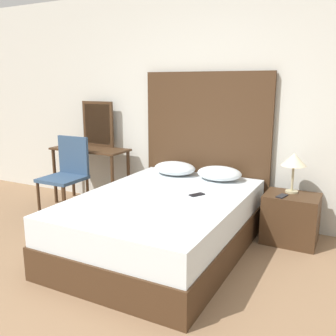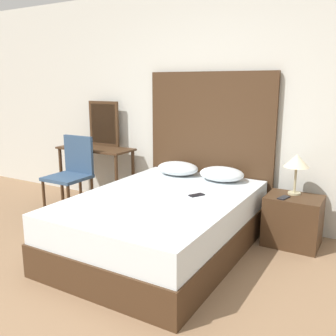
{
  "view_description": "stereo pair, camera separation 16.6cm",
  "coord_description": "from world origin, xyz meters",
  "px_view_note": "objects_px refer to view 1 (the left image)",
  "views": [
    {
      "loc": [
        1.65,
        -1.54,
        1.61
      ],
      "look_at": [
        0.02,
        1.59,
        0.81
      ],
      "focal_mm": 40.0,
      "sensor_mm": 36.0,
      "label": 1
    },
    {
      "loc": [
        1.79,
        -1.46,
        1.61
      ],
      "look_at": [
        0.02,
        1.59,
        0.81
      ],
      "focal_mm": 40.0,
      "sensor_mm": 36.0,
      "label": 2
    }
  ],
  "objects_px": {
    "chair": "(67,171)",
    "nightstand": "(291,219)",
    "vanity_desk": "(90,159)",
    "table_lamp": "(294,161)",
    "phone_on_nightstand": "(282,196)",
    "phone_on_bed": "(197,195)",
    "bed": "(163,223)"
  },
  "relations": [
    {
      "from": "chair",
      "to": "nightstand",
      "type": "bearing_deg",
      "value": 7.79
    },
    {
      "from": "vanity_desk",
      "to": "nightstand",
      "type": "bearing_deg",
      "value": -1.2
    },
    {
      "from": "nightstand",
      "to": "chair",
      "type": "height_order",
      "value": "chair"
    },
    {
      "from": "nightstand",
      "to": "vanity_desk",
      "type": "relative_size",
      "value": 0.51
    },
    {
      "from": "table_lamp",
      "to": "phone_on_nightstand",
      "type": "xyz_separation_m",
      "value": [
        -0.06,
        -0.19,
        -0.33
      ]
    },
    {
      "from": "table_lamp",
      "to": "phone_on_nightstand",
      "type": "height_order",
      "value": "table_lamp"
    },
    {
      "from": "phone_on_bed",
      "to": "chair",
      "type": "xyz_separation_m",
      "value": [
        -1.85,
        0.24,
        -0.01
      ]
    },
    {
      "from": "vanity_desk",
      "to": "chair",
      "type": "bearing_deg",
      "value": -93.81
    },
    {
      "from": "nightstand",
      "to": "phone_on_nightstand",
      "type": "bearing_deg",
      "value": -128.46
    },
    {
      "from": "phone_on_nightstand",
      "to": "chair",
      "type": "bearing_deg",
      "value": -174.27
    },
    {
      "from": "table_lamp",
      "to": "phone_on_nightstand",
      "type": "bearing_deg",
      "value": -107.67
    },
    {
      "from": "table_lamp",
      "to": "vanity_desk",
      "type": "height_order",
      "value": "table_lamp"
    },
    {
      "from": "nightstand",
      "to": "chair",
      "type": "bearing_deg",
      "value": -172.21
    },
    {
      "from": "phone_on_bed",
      "to": "vanity_desk",
      "type": "relative_size",
      "value": 0.16
    },
    {
      "from": "vanity_desk",
      "to": "bed",
      "type": "bearing_deg",
      "value": -28.21
    },
    {
      "from": "table_lamp",
      "to": "vanity_desk",
      "type": "xyz_separation_m",
      "value": [
        -2.59,
        -0.03,
        -0.22
      ]
    },
    {
      "from": "phone_on_nightstand",
      "to": "phone_on_bed",
      "type": "bearing_deg",
      "value": -144.69
    },
    {
      "from": "phone_on_nightstand",
      "to": "table_lamp",
      "type": "bearing_deg",
      "value": 72.33
    },
    {
      "from": "bed",
      "to": "phone_on_nightstand",
      "type": "distance_m",
      "value": 1.22
    },
    {
      "from": "phone_on_bed",
      "to": "bed",
      "type": "bearing_deg",
      "value": -149.93
    },
    {
      "from": "phone_on_bed",
      "to": "table_lamp",
      "type": "relative_size",
      "value": 0.4
    },
    {
      "from": "phone_on_bed",
      "to": "vanity_desk",
      "type": "xyz_separation_m",
      "value": [
        -1.82,
        0.66,
        0.06
      ]
    },
    {
      "from": "vanity_desk",
      "to": "chair",
      "type": "distance_m",
      "value": 0.42
    },
    {
      "from": "bed",
      "to": "table_lamp",
      "type": "distance_m",
      "value": 1.47
    },
    {
      "from": "bed",
      "to": "nightstand",
      "type": "xyz_separation_m",
      "value": [
        1.07,
        0.77,
        -0.02
      ]
    },
    {
      "from": "phone_on_bed",
      "to": "table_lamp",
      "type": "bearing_deg",
      "value": 41.94
    },
    {
      "from": "bed",
      "to": "phone_on_bed",
      "type": "xyz_separation_m",
      "value": [
        0.28,
        0.16,
        0.29
      ]
    },
    {
      "from": "bed",
      "to": "vanity_desk",
      "type": "relative_size",
      "value": 2.03
    },
    {
      "from": "phone_on_nightstand",
      "to": "vanity_desk",
      "type": "relative_size",
      "value": 0.16
    },
    {
      "from": "table_lamp",
      "to": "bed",
      "type": "bearing_deg",
      "value": -140.91
    },
    {
      "from": "nightstand",
      "to": "phone_on_nightstand",
      "type": "relative_size",
      "value": 3.3
    },
    {
      "from": "table_lamp",
      "to": "phone_on_bed",
      "type": "bearing_deg",
      "value": -138.06
    }
  ]
}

